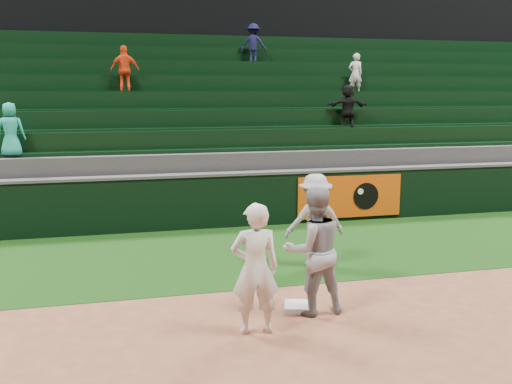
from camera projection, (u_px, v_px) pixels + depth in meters
ground at (293, 308)px, 8.17m from camera, size 70.00×70.00×0.00m
foul_grass at (246, 252)px, 11.04m from camera, size 36.00×4.20×0.01m
upper_deck at (169, 20)px, 23.81m from camera, size 40.00×12.00×12.00m
first_base at (299, 307)px, 8.09m from camera, size 0.50×0.50×0.09m
first_baseman at (255, 269)px, 7.21m from camera, size 0.65×0.45×1.71m
baserunner at (313, 250)px, 7.88m from camera, size 0.91×0.73×1.80m
base_coach at (315, 220)px, 10.03m from camera, size 1.07×0.63×1.65m
field_wall at (226, 199)px, 13.03m from camera, size 36.00×0.45×1.25m
stadium_seating at (200, 139)px, 16.45m from camera, size 36.00×5.95×5.11m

